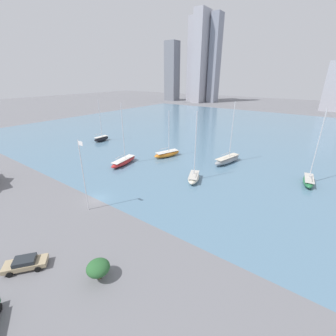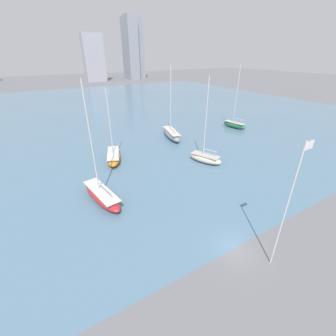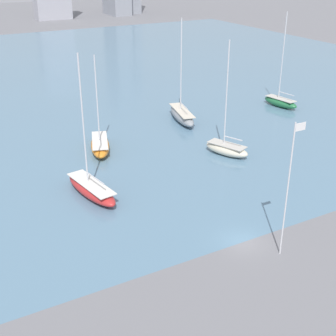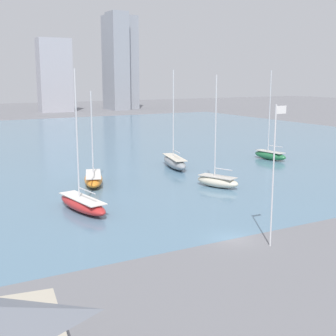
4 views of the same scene
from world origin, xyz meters
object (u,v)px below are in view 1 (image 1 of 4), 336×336
object	(u,v)px
sailboat_green	(309,180)
sailboat_gray	(227,160)
sailboat_orange	(167,154)
sailboat_black	(101,138)
sailboat_red	(124,161)
flag_pole	(83,174)
parked_sedan_tan	(25,263)
sailboat_cream	(194,177)

from	to	relation	value
sailboat_green	sailboat_gray	bearing A→B (deg)	166.94
sailboat_orange	sailboat_black	xyz separation A→B (m)	(-29.86, -0.45, 0.12)
sailboat_green	sailboat_red	size ratio (longest dim) A/B	1.01
sailboat_red	sailboat_black	size ratio (longest dim) A/B	1.10
flag_pole	sailboat_green	world-z (taller)	sailboat_green
sailboat_red	parked_sedan_tan	distance (m)	36.30
sailboat_gray	sailboat_cream	bearing A→B (deg)	-83.22
parked_sedan_tan	sailboat_cream	bearing A→B (deg)	121.29
sailboat_black	parked_sedan_tan	world-z (taller)	sailboat_black
parked_sedan_tan	sailboat_red	bearing A→B (deg)	155.24
sailboat_red	sailboat_orange	bearing A→B (deg)	55.51
sailboat_orange	sailboat_black	size ratio (longest dim) A/B	0.91
sailboat_gray	parked_sedan_tan	xyz separation A→B (m)	(-5.94, -49.89, -0.25)
sailboat_cream	sailboat_black	xyz separation A→B (m)	(-44.73, 9.42, 0.08)
sailboat_orange	parked_sedan_tan	world-z (taller)	sailboat_orange
flag_pole	sailboat_gray	world-z (taller)	sailboat_gray
flag_pole	sailboat_red	xyz separation A→B (m)	(-11.44, 19.48, -6.11)
sailboat_green	sailboat_orange	bearing A→B (deg)	177.83
sailboat_gray	parked_sedan_tan	world-z (taller)	sailboat_gray
sailboat_green	sailboat_red	world-z (taller)	sailboat_green
flag_pole	sailboat_cream	bearing A→B (deg)	66.96
sailboat_red	sailboat_green	bearing A→B (deg)	11.63
sailboat_green	sailboat_black	distance (m)	66.43
sailboat_green	sailboat_gray	xyz separation A→B (m)	(-19.78, 1.77, 0.08)
sailboat_cream	sailboat_gray	distance (m)	15.43
sailboat_green	sailboat_cream	distance (m)	25.47
sailboat_green	sailboat_cream	xyz separation A→B (m)	(-21.57, -13.56, -0.01)
sailboat_gray	sailboat_black	xyz separation A→B (m)	(-46.52, -5.91, -0.01)
flag_pole	sailboat_gray	xyz separation A→B (m)	(11.02, 37.05, -5.97)
sailboat_gray	flag_pole	bearing A→B (deg)	-93.16
sailboat_black	parked_sedan_tan	size ratio (longest dim) A/B	2.91
sailboat_green	sailboat_orange	size ratio (longest dim) A/B	1.23
sailboat_green	sailboat_black	xyz separation A→B (m)	(-66.30, -4.14, 0.07)
sailboat_black	sailboat_orange	bearing A→B (deg)	1.00
sailboat_black	sailboat_cream	bearing A→B (deg)	-11.75
sailboat_cream	sailboat_gray	world-z (taller)	sailboat_gray
sailboat_cream	sailboat_red	bearing A→B (deg)	163.83
sailboat_orange	sailboat_gray	world-z (taller)	sailboat_gray
flag_pole	parked_sedan_tan	size ratio (longest dim) A/B	2.56
sailboat_cream	sailboat_black	bearing A→B (deg)	145.76
flag_pole	sailboat_gray	bearing A→B (deg)	73.43
sailboat_cream	sailboat_black	distance (m)	45.71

